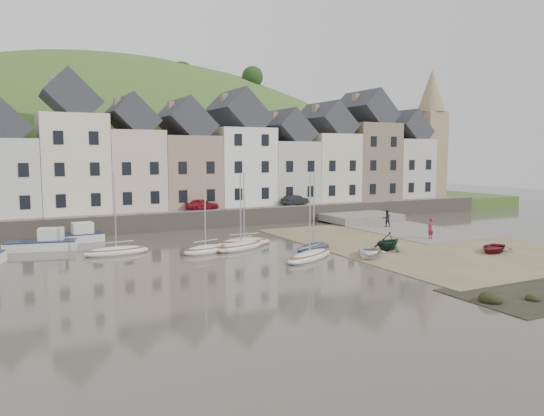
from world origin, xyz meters
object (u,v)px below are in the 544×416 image
sailboat_0 (116,251)px  person_dark (387,218)px  rowboat_green (388,241)px  rowboat_red (494,248)px  car_left (202,204)px  rowboat_white (369,252)px  person_red (430,228)px  car_right (295,200)px

sailboat_0 → person_dark: size_ratio=3.67×
person_dark → rowboat_green: bearing=72.0°
rowboat_green → person_dark: 13.00m
person_dark → rowboat_red: bearing=105.4°
sailboat_0 → rowboat_red: 28.86m
car_left → rowboat_red: bearing=-142.2°
sailboat_0 → rowboat_green: size_ratio=2.29×
rowboat_white → person_red: bearing=61.5°
sailboat_0 → car_left: (11.31, 12.79, 1.95)m
sailboat_0 → rowboat_red: (26.05, -12.41, 0.13)m
rowboat_green → car_left: 22.44m
car_left → car_right: car_left is taller
car_right → rowboat_red: bearing=168.7°
person_dark → car_right: (-4.71, 10.77, 1.22)m
rowboat_red → person_dark: bearing=148.5°
rowboat_white → person_dark: size_ratio=2.00×
sailboat_0 → person_red: 26.65m
rowboat_white → rowboat_red: bearing=23.0°
car_right → rowboat_green: bearing=151.9°
person_red → car_left: car_left is taller
rowboat_white → car_right: (6.32, 22.40, 1.78)m
car_right → person_dark: bearing=-175.3°
sailboat_0 → person_red: size_ratio=3.36×
rowboat_white → sailboat_0: bearing=-171.3°
sailboat_0 → rowboat_green: (19.27, -8.14, 0.53)m
rowboat_white → person_red: 10.49m
rowboat_white → rowboat_green: rowboat_green is taller
rowboat_white → car_left: 23.03m
rowboat_red → person_red: (-0.02, 6.78, 0.67)m
rowboat_red → car_right: (-3.38, 25.20, 1.81)m
rowboat_white → car_left: bearing=141.8°
person_dark → rowboat_white: bearing=67.1°
rowboat_red → car_right: bearing=161.4°
person_red → car_right: bearing=-97.0°
rowboat_red → car_right: size_ratio=0.88×
sailboat_0 → person_dark: bearing=4.2°
rowboat_red → person_dark: (1.33, 14.43, 0.59)m
rowboat_white → car_right: bearing=113.4°
rowboat_green → car_right: (3.40, 20.93, 1.41)m
rowboat_green → car_left: car_left is taller
sailboat_0 → person_dark: (27.38, 2.02, 0.72)m
rowboat_white → person_red: person_red is taller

